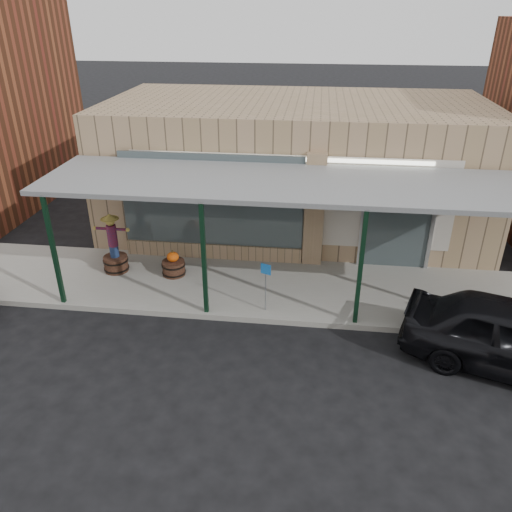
# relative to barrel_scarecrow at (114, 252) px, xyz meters

# --- Properties ---
(ground) EXTENTS (120.00, 120.00, 0.00)m
(ground) POSITION_rel_barrel_scarecrow_xyz_m (4.77, -3.91, -0.73)
(ground) COLOR black
(ground) RESTS_ON ground
(sidewalk) EXTENTS (40.00, 3.20, 0.15)m
(sidewalk) POSITION_rel_barrel_scarecrow_xyz_m (4.77, -0.31, -0.66)
(sidewalk) COLOR gray
(sidewalk) RESTS_ON ground
(storefront) EXTENTS (12.00, 6.25, 4.20)m
(storefront) POSITION_rel_barrel_scarecrow_xyz_m (4.77, 4.25, 1.36)
(storefront) COLOR tan
(storefront) RESTS_ON ground
(awning) EXTENTS (12.00, 3.00, 3.04)m
(awning) POSITION_rel_barrel_scarecrow_xyz_m (4.77, -0.35, 2.28)
(awning) COLOR slate
(awning) RESTS_ON ground
(block_buildings_near) EXTENTS (61.00, 8.00, 8.00)m
(block_buildings_near) POSITION_rel_barrel_scarecrow_xyz_m (6.78, 5.29, 3.03)
(block_buildings_near) COLOR brown
(block_buildings_near) RESTS_ON ground
(barrel_scarecrow) EXTENTS (1.01, 0.86, 1.73)m
(barrel_scarecrow) POSITION_rel_barrel_scarecrow_xyz_m (0.00, 0.00, 0.00)
(barrel_scarecrow) COLOR #4E2F1F
(barrel_scarecrow) RESTS_ON sidewalk
(barrel_pumpkin) EXTENTS (0.82, 0.82, 0.74)m
(barrel_pumpkin) POSITION_rel_barrel_scarecrow_xyz_m (1.68, -0.03, -0.32)
(barrel_pumpkin) COLOR #4E2F1F
(barrel_pumpkin) RESTS_ON sidewalk
(handicap_sign) EXTENTS (0.25, 0.11, 1.27)m
(handicap_sign) POSITION_rel_barrel_scarecrow_xyz_m (4.40, -1.51, 0.24)
(handicap_sign) COLOR gray
(handicap_sign) RESTS_ON sidewalk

